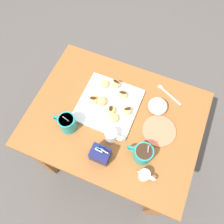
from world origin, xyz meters
name	(u,v)px	position (x,y,z in m)	size (l,w,h in m)	color
ground_plane	(114,153)	(0.00, 0.00, 0.00)	(8.00, 8.00, 0.00)	#514C47
dining_table	(115,128)	(0.00, 0.00, 0.57)	(0.90, 0.69, 0.73)	#935628
pastry_plate_square	(109,105)	(0.06, -0.05, 0.73)	(0.31, 0.31, 0.02)	white
coffee_mug_teal_left	(143,153)	(-0.20, 0.14, 0.77)	(0.13, 0.09, 0.13)	teal
coffee_mug_teal_right	(67,123)	(0.20, 0.14, 0.78)	(0.12, 0.08, 0.15)	teal
cream_pitcher_white	(111,135)	(-0.02, 0.11, 0.77)	(0.10, 0.06, 0.07)	white
sugar_caddy	(100,154)	(-0.01, 0.22, 0.77)	(0.09, 0.07, 0.11)	#191E51
ice_cream_bowl	(158,106)	(-0.18, -0.14, 0.76)	(0.10, 0.10, 0.07)	white
chocolate_sauce_pitcher	(145,175)	(-0.24, 0.23, 0.76)	(0.09, 0.05, 0.06)	white
saucer_coral_left	(159,131)	(-0.23, -0.02, 0.73)	(0.17, 0.17, 0.01)	#E5704C
loose_spoon_near_saucer	(167,92)	(-0.20, -0.25, 0.73)	(0.15, 0.08, 0.01)	silver
beignet_0	(102,101)	(0.09, -0.05, 0.76)	(0.05, 0.05, 0.04)	#E5B260
beignet_1	(111,110)	(0.03, -0.02, 0.76)	(0.04, 0.05, 0.03)	#E5B260
chocolate_drizzle_1	(111,108)	(0.03, -0.02, 0.78)	(0.03, 0.02, 0.01)	black
beignet_2	(123,94)	(0.01, -0.13, 0.76)	(0.05, 0.05, 0.03)	#E5B260
chocolate_drizzle_2	(123,93)	(0.01, -0.13, 0.78)	(0.04, 0.02, 0.01)	black
beignet_3	(127,111)	(-0.05, -0.05, 0.76)	(0.05, 0.05, 0.04)	#E5B260
chocolate_drizzle_3	(128,109)	(-0.05, -0.05, 0.78)	(0.03, 0.02, 0.01)	black
beignet_4	(116,84)	(0.07, -0.18, 0.76)	(0.05, 0.05, 0.04)	#E5B260
chocolate_drizzle_4	(116,82)	(0.07, -0.18, 0.78)	(0.04, 0.02, 0.01)	black
beignet_5	(114,118)	(0.00, 0.02, 0.76)	(0.05, 0.06, 0.03)	#E5B260
beignet_6	(93,100)	(0.14, -0.04, 0.76)	(0.05, 0.05, 0.03)	#E5B260
chocolate_drizzle_6	(93,98)	(0.14, -0.04, 0.77)	(0.03, 0.02, 0.01)	black
beignet_7	(105,84)	(0.12, -0.15, 0.76)	(0.05, 0.05, 0.03)	#E5B260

